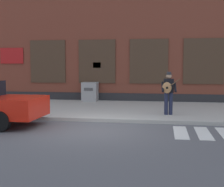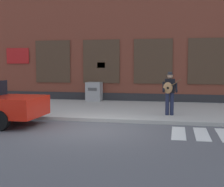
% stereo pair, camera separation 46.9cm
% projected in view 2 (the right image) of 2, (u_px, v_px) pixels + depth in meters
% --- Properties ---
extents(ground_plane, '(160.00, 160.00, 0.00)m').
position_uv_depth(ground_plane, '(92.00, 129.00, 10.14)').
color(ground_plane, '#56565B').
extents(sidewalk, '(28.00, 5.88, 0.13)m').
position_uv_depth(sidewalk, '(116.00, 109.00, 14.26)').
color(sidewalk, '#ADAAA3').
rests_on(sidewalk, ground).
extents(building_backdrop, '(28.00, 4.06, 7.36)m').
position_uv_depth(building_backdrop, '(132.00, 39.00, 18.74)').
color(building_backdrop, brown).
rests_on(building_backdrop, ground).
extents(busker, '(0.72, 0.54, 1.69)m').
position_uv_depth(busker, '(169.00, 91.00, 12.11)').
color(busker, '#1E233D').
rests_on(busker, sidewalk).
extents(utility_box, '(0.81, 0.71, 1.02)m').
position_uv_depth(utility_box, '(94.00, 92.00, 16.98)').
color(utility_box, '#9E9E9E').
rests_on(utility_box, sidewalk).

